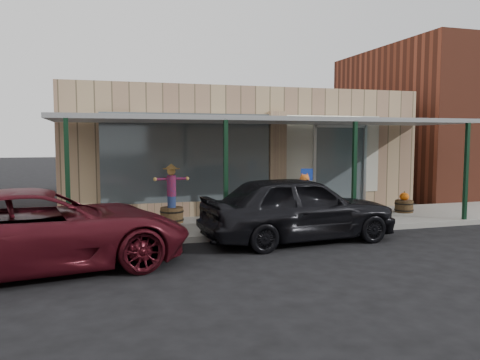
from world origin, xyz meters
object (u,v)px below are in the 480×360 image
object	(u,v)px
barrel_scarecrow	(172,203)
car_maroon	(41,229)
barrel_pumpkin	(404,205)
handicap_sign	(307,189)
parked_sedan	(298,208)

from	to	relation	value
barrel_scarecrow	car_maroon	xyz separation A→B (m)	(-3.03, -3.57, 0.07)
barrel_scarecrow	barrel_pumpkin	world-z (taller)	barrel_scarecrow
barrel_scarecrow	barrel_pumpkin	bearing A→B (deg)	-17.90
barrel_scarecrow	car_maroon	distance (m)	4.69
barrel_scarecrow	handicap_sign	world-z (taller)	barrel_scarecrow
barrel_scarecrow	barrel_pumpkin	distance (m)	7.52
barrel_scarecrow	parked_sedan	distance (m)	3.81
barrel_pumpkin	car_maroon	world-z (taller)	car_maroon
handicap_sign	parked_sedan	bearing A→B (deg)	-103.91
car_maroon	barrel_pumpkin	bearing A→B (deg)	-82.95
handicap_sign	parked_sedan	distance (m)	1.40
barrel_scarecrow	car_maroon	world-z (taller)	barrel_scarecrow
parked_sedan	car_maroon	xyz separation A→B (m)	(-5.78, -0.94, -0.04)
barrel_scarecrow	parked_sedan	size ratio (longest dim) A/B	0.34
car_maroon	barrel_scarecrow	bearing A→B (deg)	-50.58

